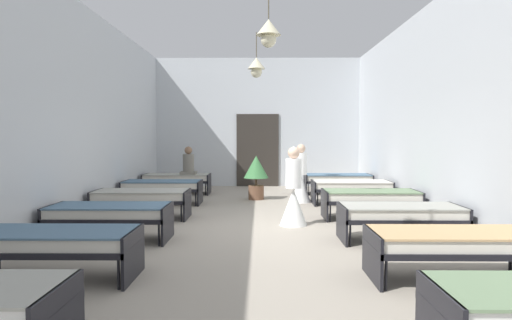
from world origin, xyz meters
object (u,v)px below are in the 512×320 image
Objects in this scene: bed_left_row_3 at (142,197)px; nurse_mid_aisle at (301,181)px; bed_right_row_3 at (371,197)px; potted_plant at (256,172)px; bed_left_row_2 at (110,213)px; patient_seated_primary at (188,164)px; bed_right_row_1 at (453,243)px; bed_left_row_5 at (177,179)px; bed_left_row_1 at (54,242)px; nurse_near_aisle at (293,197)px; bed_left_row_4 at (162,186)px; bed_right_row_2 at (401,214)px; bed_right_row_4 at (351,186)px; bed_right_row_5 at (338,179)px.

nurse_mid_aisle is at bearing 32.86° from bed_left_row_3.
potted_plant reaches higher than bed_right_row_3.
patient_seated_primary is at bearing 86.43° from bed_left_row_2.
bed_right_row_1 is 1.64× the size of potted_plant.
patient_seated_primary is at bearing 119.76° from bed_right_row_1.
nurse_mid_aisle is at bearing -24.67° from bed_left_row_5.
bed_right_row_3 is 2.38× the size of patient_seated_primary.
bed_right_row_1 is 1.28× the size of nurse_mid_aisle.
bed_left_row_5 is at bearing 165.49° from patient_seated_primary.
bed_right_row_1 is at bearing 0.00° from bed_left_row_1.
bed_left_row_2 is 5.16m from potted_plant.
bed_left_row_3 is 1.00× the size of bed_right_row_3.
bed_left_row_3 is 3.11m from nurse_near_aisle.
bed_left_row_5 is at bearing 90.00° from bed_left_row_3.
bed_left_row_3 is 1.00× the size of bed_left_row_4.
bed_left_row_2 is 1.00× the size of bed_left_row_3.
bed_right_row_2 is at bearing 90.00° from bed_right_row_1.
bed_right_row_2 is 1.00× the size of bed_right_row_4.
potted_plant is at bearing 116.95° from bed_right_row_2.
bed_right_row_3 is 3.80m from bed_right_row_5.
bed_left_row_1 is 3.80m from bed_left_row_3.
nurse_mid_aisle is 1.28× the size of potted_plant.
bed_left_row_4 is 3.45m from nurse_mid_aisle.
bed_left_row_1 is 1.00× the size of bed_left_row_3.
patient_seated_primary reaches higher than bed_right_row_2.
bed_left_row_4 is 3.97m from nurse_near_aisle.
nurse_near_aisle is at bearing -12.38° from bed_left_row_3.
bed_right_row_4 is at bearing 90.00° from bed_right_row_3.
bed_right_row_2 is 6.00m from bed_left_row_4.
potted_plant is (-2.34, -1.09, 0.29)m from bed_right_row_5.
patient_seated_primary is at bearing 152.78° from potted_plant.
bed_left_row_1 is 6.93m from nurse_mid_aisle.
patient_seated_primary reaches higher than bed_right_row_4.
bed_left_row_2 is at bearing -90.00° from bed_left_row_5.
bed_right_row_2 is 1.64× the size of potted_plant.
bed_right_row_4 is at bearing -18.98° from potted_plant.
bed_left_row_1 is at bearing -90.00° from bed_left_row_3.
bed_right_row_4 is at bearing -90.00° from bed_right_row_5.
bed_left_row_5 is 2.38× the size of patient_seated_primary.
bed_left_row_4 and bed_right_row_4 have the same top height.
bed_left_row_4 is 1.28× the size of nurse_mid_aisle.
bed_left_row_4 is 1.00× the size of bed_right_row_4.
bed_left_row_1 and bed_right_row_3 have the same top height.
bed_left_row_3 is 1.00× the size of bed_left_row_5.
bed_right_row_3 is 6.00m from bed_left_row_5.
nurse_near_aisle is at bearing -147.99° from nurse_mid_aisle.
bed_left_row_1 and bed_left_row_4 have the same top height.
bed_right_row_1 is 1.00× the size of bed_right_row_3.
bed_left_row_1 is at bearing 180.00° from bed_right_row_1.
nurse_mid_aisle is (-1.21, 0.32, 0.09)m from bed_right_row_4.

